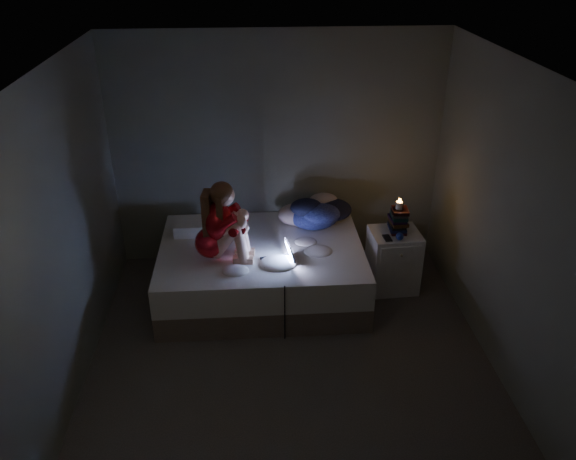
{
  "coord_description": "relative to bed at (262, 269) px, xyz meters",
  "views": [
    {
      "loc": [
        -0.31,
        -4.03,
        3.48
      ],
      "look_at": [
        0.05,
        1.0,
        0.8
      ],
      "focal_mm": 35.73,
      "sensor_mm": 36.0,
      "label": 1
    }
  ],
  "objects": [
    {
      "name": "floor",
      "position": [
        0.22,
        -1.1,
        -0.3
      ],
      "size": [
        3.6,
        3.8,
        0.02
      ],
      "primitive_type": "cube",
      "color": "#393533",
      "rests_on": "ground"
    },
    {
      "name": "clothes_pile",
      "position": [
        0.59,
        0.43,
        0.46
      ],
      "size": [
        0.63,
        0.53,
        0.35
      ],
      "primitive_type": null,
      "rotation": [
        0.0,
        0.0,
        0.12
      ],
      "color": "#0E0D42",
      "rests_on": "bed"
    },
    {
      "name": "bed",
      "position": [
        0.0,
        0.0,
        0.0
      ],
      "size": [
        2.08,
        1.56,
        0.57
      ],
      "primitive_type": null,
      "color": "silver",
      "rests_on": "ground"
    },
    {
      "name": "laptop",
      "position": [
        0.15,
        -0.33,
        0.39
      ],
      "size": [
        0.34,
        0.27,
        0.22
      ],
      "primitive_type": null,
      "rotation": [
        0.0,
        0.0,
        0.19
      ],
      "color": "black",
      "rests_on": "bed"
    },
    {
      "name": "nightstand",
      "position": [
        1.4,
        0.01,
        0.05
      ],
      "size": [
        0.53,
        0.47,
        0.67
      ],
      "primitive_type": "cube",
      "rotation": [
        0.0,
        0.0,
        0.06
      ],
      "color": "silver",
      "rests_on": "ground"
    },
    {
      "name": "wall_front",
      "position": [
        0.22,
        -3.01,
        1.01
      ],
      "size": [
        3.6,
        0.02,
        2.6
      ],
      "primitive_type": "cube",
      "color": "#5B5E58",
      "rests_on": "ground"
    },
    {
      "name": "candle",
      "position": [
        1.42,
        0.04,
        0.67
      ],
      "size": [
        0.07,
        0.07,
        0.08
      ],
      "primitive_type": "cylinder",
      "color": "beige",
      "rests_on": "book_stack"
    },
    {
      "name": "book_stack",
      "position": [
        1.42,
        0.04,
        0.51
      ],
      "size": [
        0.19,
        0.25,
        0.25
      ],
      "primitive_type": null,
      "color": "black",
      "rests_on": "nightstand"
    },
    {
      "name": "wall_right",
      "position": [
        2.03,
        -1.1,
        1.01
      ],
      "size": [
        0.02,
        3.8,
        2.6
      ],
      "primitive_type": "cube",
      "color": "#5B5E58",
      "rests_on": "ground"
    },
    {
      "name": "ceiling",
      "position": [
        0.22,
        -1.1,
        2.32
      ],
      "size": [
        3.6,
        3.8,
        0.02
      ],
      "primitive_type": "cube",
      "color": "silver",
      "rests_on": "ground"
    },
    {
      "name": "wall_left",
      "position": [
        -1.59,
        -1.1,
        1.01
      ],
      "size": [
        0.02,
        3.8,
        2.6
      ],
      "primitive_type": "cube",
      "color": "#5B5E58",
      "rests_on": "ground"
    },
    {
      "name": "wall_back",
      "position": [
        0.22,
        0.81,
        1.01
      ],
      "size": [
        3.6,
        0.02,
        2.6
      ],
      "primitive_type": "cube",
      "color": "#5B5E58",
      "rests_on": "ground"
    },
    {
      "name": "blue_orb",
      "position": [
        1.39,
        -0.14,
        0.42
      ],
      "size": [
        0.08,
        0.08,
        0.08
      ],
      "primitive_type": "sphere",
      "color": "navy",
      "rests_on": "nightstand"
    },
    {
      "name": "phone",
      "position": [
        1.28,
        -0.1,
        0.39
      ],
      "size": [
        0.07,
        0.14,
        0.01
      ],
      "primitive_type": "cube",
      "rotation": [
        0.0,
        0.0,
        0.02
      ],
      "color": "black",
      "rests_on": "nightstand"
    },
    {
      "name": "pillow",
      "position": [
        -0.69,
        0.36,
        0.35
      ],
      "size": [
        0.45,
        0.32,
        0.13
      ],
      "primitive_type": "cube",
      "color": "silver",
      "rests_on": "bed"
    },
    {
      "name": "woman",
      "position": [
        -0.49,
        -0.2,
        0.7
      ],
      "size": [
        0.54,
        0.39,
        0.82
      ],
      "primitive_type": null,
      "rotation": [
        0.0,
        0.0,
        -0.11
      ],
      "color": "#910804",
      "rests_on": "bed"
    }
  ]
}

